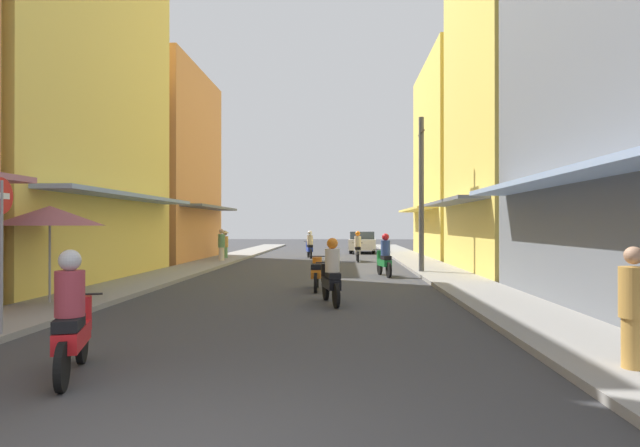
{
  "coord_description": "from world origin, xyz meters",
  "views": [
    {
      "loc": [
        1.35,
        -3.82,
        1.87
      ],
      "look_at": [
        0.45,
        15.36,
        1.94
      ],
      "focal_mm": 29.08,
      "sensor_mm": 36.0,
      "label": 1
    }
  ],
  "objects_px": {
    "motorbike_black": "(331,274)",
    "street_sign_no_entry": "(1,235)",
    "parked_car": "(362,242)",
    "utility_pole": "(421,194)",
    "motorbike_red": "(73,320)",
    "motorbike_silver": "(358,248)",
    "pedestrian_foreground": "(634,312)",
    "motorbike_orange": "(317,273)",
    "motorbike_green": "(384,257)",
    "pedestrian_far": "(221,246)",
    "pedestrian_midway": "(225,243)",
    "vendor_umbrella": "(50,216)",
    "motorbike_blue": "(310,246)"
  },
  "relations": [
    {
      "from": "motorbike_silver",
      "to": "motorbike_black",
      "type": "height_order",
      "value": "same"
    },
    {
      "from": "pedestrian_midway",
      "to": "street_sign_no_entry",
      "type": "bearing_deg",
      "value": -87.47
    },
    {
      "from": "pedestrian_midway",
      "to": "street_sign_no_entry",
      "type": "xyz_separation_m",
      "value": [
        0.86,
        -19.46,
        0.81
      ]
    },
    {
      "from": "motorbike_blue",
      "to": "motorbike_red",
      "type": "relative_size",
      "value": 1.03
    },
    {
      "from": "motorbike_red",
      "to": "pedestrian_foreground",
      "type": "relative_size",
      "value": 1.08
    },
    {
      "from": "motorbike_red",
      "to": "utility_pole",
      "type": "distance_m",
      "value": 15.25
    },
    {
      "from": "pedestrian_far",
      "to": "utility_pole",
      "type": "height_order",
      "value": "utility_pole"
    },
    {
      "from": "parked_car",
      "to": "utility_pole",
      "type": "relative_size",
      "value": 0.7
    },
    {
      "from": "parked_car",
      "to": "vendor_umbrella",
      "type": "bearing_deg",
      "value": -108.33
    },
    {
      "from": "parked_car",
      "to": "motorbike_orange",
      "type": "bearing_deg",
      "value": -95.71
    },
    {
      "from": "parked_car",
      "to": "pedestrian_far",
      "type": "xyz_separation_m",
      "value": [
        -7.33,
        -9.97,
        0.11
      ]
    },
    {
      "from": "motorbike_green",
      "to": "pedestrian_midway",
      "type": "bearing_deg",
      "value": 132.77
    },
    {
      "from": "pedestrian_far",
      "to": "motorbike_blue",
      "type": "bearing_deg",
      "value": 44.78
    },
    {
      "from": "motorbike_orange",
      "to": "pedestrian_midway",
      "type": "xyz_separation_m",
      "value": [
        -5.61,
        12.61,
        0.4
      ]
    },
    {
      "from": "motorbike_green",
      "to": "parked_car",
      "type": "xyz_separation_m",
      "value": [
        -0.23,
        16.33,
        0.04
      ]
    },
    {
      "from": "motorbike_blue",
      "to": "motorbike_red",
      "type": "bearing_deg",
      "value": -93.37
    },
    {
      "from": "motorbike_orange",
      "to": "street_sign_no_entry",
      "type": "relative_size",
      "value": 0.68
    },
    {
      "from": "motorbike_green",
      "to": "street_sign_no_entry",
      "type": "relative_size",
      "value": 0.68
    },
    {
      "from": "utility_pole",
      "to": "motorbike_blue",
      "type": "bearing_deg",
      "value": 117.21
    },
    {
      "from": "motorbike_orange",
      "to": "parked_car",
      "type": "xyz_separation_m",
      "value": [
        2.04,
        20.43,
        0.24
      ]
    },
    {
      "from": "motorbike_green",
      "to": "pedestrian_far",
      "type": "xyz_separation_m",
      "value": [
        -7.55,
        6.37,
        0.14
      ]
    },
    {
      "from": "motorbike_black",
      "to": "utility_pole",
      "type": "distance_m",
      "value": 8.63
    },
    {
      "from": "motorbike_orange",
      "to": "motorbike_green",
      "type": "bearing_deg",
      "value": 61.01
    },
    {
      "from": "pedestrian_foreground",
      "to": "utility_pole",
      "type": "distance_m",
      "value": 13.62
    },
    {
      "from": "parked_car",
      "to": "pedestrian_far",
      "type": "bearing_deg",
      "value": -126.32
    },
    {
      "from": "motorbike_green",
      "to": "utility_pole",
      "type": "bearing_deg",
      "value": 30.31
    },
    {
      "from": "motorbike_blue",
      "to": "pedestrian_foreground",
      "type": "bearing_deg",
      "value": -76.51
    },
    {
      "from": "pedestrian_foreground",
      "to": "utility_pole",
      "type": "relative_size",
      "value": 0.27
    },
    {
      "from": "motorbike_red",
      "to": "motorbike_green",
      "type": "height_order",
      "value": "same"
    },
    {
      "from": "pedestrian_midway",
      "to": "motorbike_blue",
      "type": "bearing_deg",
      "value": 23.51
    },
    {
      "from": "motorbike_black",
      "to": "street_sign_no_entry",
      "type": "bearing_deg",
      "value": -141.42
    },
    {
      "from": "motorbike_silver",
      "to": "vendor_umbrella",
      "type": "xyz_separation_m",
      "value": [
        -7.38,
        -15.34,
        1.38
      ]
    },
    {
      "from": "pedestrian_foreground",
      "to": "motorbike_orange",
      "type": "bearing_deg",
      "value": 117.16
    },
    {
      "from": "pedestrian_far",
      "to": "utility_pole",
      "type": "xyz_separation_m",
      "value": [
        9.03,
        -5.5,
        2.23
      ]
    },
    {
      "from": "motorbike_green",
      "to": "utility_pole",
      "type": "height_order",
      "value": "utility_pole"
    },
    {
      "from": "motorbike_black",
      "to": "motorbike_orange",
      "type": "bearing_deg",
      "value": 100.27
    },
    {
      "from": "motorbike_orange",
      "to": "motorbike_green",
      "type": "xyz_separation_m",
      "value": [
        2.27,
        4.1,
        0.2
      ]
    },
    {
      "from": "motorbike_black",
      "to": "motorbike_silver",
      "type": "bearing_deg",
      "value": 86.02
    },
    {
      "from": "motorbike_green",
      "to": "pedestrian_midway",
      "type": "height_order",
      "value": "pedestrian_midway"
    },
    {
      "from": "motorbike_red",
      "to": "parked_car",
      "type": "bearing_deg",
      "value": 81.05
    },
    {
      "from": "motorbike_silver",
      "to": "street_sign_no_entry",
      "type": "bearing_deg",
      "value": -108.47
    },
    {
      "from": "motorbike_orange",
      "to": "parked_car",
      "type": "height_order",
      "value": "parked_car"
    },
    {
      "from": "motorbike_black",
      "to": "utility_pole",
      "type": "xyz_separation_m",
      "value": [
        3.26,
        7.63,
        2.37
      ]
    },
    {
      "from": "motorbike_red",
      "to": "street_sign_no_entry",
      "type": "bearing_deg",
      "value": 139.51
    },
    {
      "from": "motorbike_silver",
      "to": "utility_pole",
      "type": "distance_m",
      "value": 7.62
    },
    {
      "from": "motorbike_silver",
      "to": "motorbike_orange",
      "type": "relative_size",
      "value": 1.0
    },
    {
      "from": "pedestrian_midway",
      "to": "vendor_umbrella",
      "type": "xyz_separation_m",
      "value": [
        -0.28,
        -16.12,
        1.18
      ]
    },
    {
      "from": "motorbike_green",
      "to": "utility_pole",
      "type": "xyz_separation_m",
      "value": [
        1.48,
        0.86,
        2.37
      ]
    },
    {
      "from": "utility_pole",
      "to": "street_sign_no_entry",
      "type": "height_order",
      "value": "utility_pole"
    },
    {
      "from": "motorbike_silver",
      "to": "street_sign_no_entry",
      "type": "height_order",
      "value": "street_sign_no_entry"
    }
  ]
}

